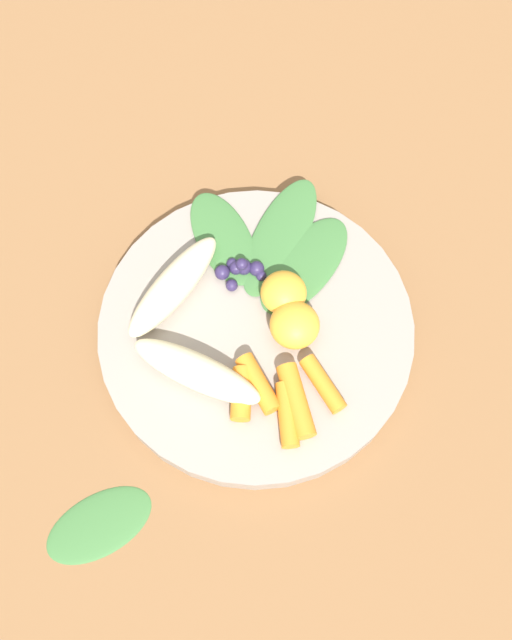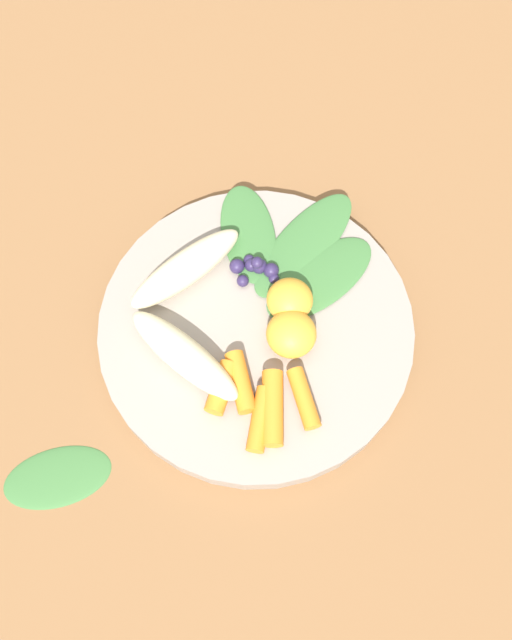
# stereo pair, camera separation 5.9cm
# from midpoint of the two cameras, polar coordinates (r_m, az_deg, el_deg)

# --- Properties ---
(ground_plane) EXTENTS (2.40, 2.40, 0.00)m
(ground_plane) POSITION_cam_midpoint_polar(r_m,az_deg,el_deg) (0.62, -2.70, -1.55)
(ground_plane) COLOR brown
(bowl) EXTENTS (0.29, 0.29, 0.02)m
(bowl) POSITION_cam_midpoint_polar(r_m,az_deg,el_deg) (0.61, -2.75, -1.14)
(bowl) COLOR gray
(bowl) RESTS_ON ground_plane
(banana_peeled_left) EXTENTS (0.12, 0.07, 0.03)m
(banana_peeled_left) POSITION_cam_midpoint_polar(r_m,az_deg,el_deg) (0.57, -8.23, -4.62)
(banana_peeled_left) COLOR beige
(banana_peeled_left) RESTS_ON bowl
(banana_peeled_right) EXTENTS (0.05, 0.12, 0.03)m
(banana_peeled_right) POSITION_cam_midpoint_polar(r_m,az_deg,el_deg) (0.61, -9.91, 2.59)
(banana_peeled_right) COLOR beige
(banana_peeled_right) RESTS_ON bowl
(orange_segment_near) EXTENTS (0.04, 0.04, 0.03)m
(orange_segment_near) POSITION_cam_midpoint_polar(r_m,az_deg,el_deg) (0.59, -0.09, 1.74)
(orange_segment_near) COLOR #F4A833
(orange_segment_near) RESTS_ON bowl
(orange_segment_far) EXTENTS (0.04, 0.04, 0.03)m
(orange_segment_far) POSITION_cam_midpoint_polar(r_m,az_deg,el_deg) (0.58, 0.48, -0.78)
(orange_segment_far) COLOR #F4A833
(orange_segment_far) RESTS_ON bowl
(carrot_front) EXTENTS (0.04, 0.05, 0.02)m
(carrot_front) POSITION_cam_midpoint_polar(r_m,az_deg,el_deg) (0.57, -4.23, -6.73)
(carrot_front) COLOR orange
(carrot_front) RESTS_ON bowl
(carrot_mid_left) EXTENTS (0.06, 0.03, 0.02)m
(carrot_mid_left) POSITION_cam_midpoint_polar(r_m,az_deg,el_deg) (0.57, -2.76, -5.88)
(carrot_mid_left) COLOR orange
(carrot_mid_left) RESTS_ON bowl
(carrot_mid_right) EXTENTS (0.05, 0.05, 0.02)m
(carrot_mid_right) POSITION_cam_midpoint_polar(r_m,az_deg,el_deg) (0.57, -0.28, -8.55)
(carrot_mid_right) COLOR orange
(carrot_mid_right) RESTS_ON bowl
(carrot_rear) EXTENTS (0.07, 0.05, 0.02)m
(carrot_rear) POSITION_cam_midpoint_polar(r_m,az_deg,el_deg) (0.57, 0.51, -7.37)
(carrot_rear) COLOR orange
(carrot_rear) RESTS_ON bowl
(carrot_small) EXTENTS (0.06, 0.03, 0.02)m
(carrot_small) POSITION_cam_midpoint_polar(r_m,az_deg,el_deg) (0.57, 2.76, -6.01)
(carrot_small) COLOR orange
(carrot_small) RESTS_ON bowl
(blueberry_pile) EXTENTS (0.04, 0.04, 0.02)m
(blueberry_pile) POSITION_cam_midpoint_polar(r_m,az_deg,el_deg) (0.62, -4.07, 4.05)
(blueberry_pile) COLOR #2D234C
(blueberry_pile) RESTS_ON bowl
(kale_leaf_left) EXTENTS (0.07, 0.13, 0.00)m
(kale_leaf_left) POSITION_cam_midpoint_polar(r_m,az_deg,el_deg) (0.62, 1.53, 4.46)
(kale_leaf_left) COLOR #3D7038
(kale_leaf_left) RESTS_ON bowl
(kale_leaf_right) EXTENTS (0.10, 0.15, 0.00)m
(kale_leaf_right) POSITION_cam_midpoint_polar(r_m,az_deg,el_deg) (0.64, -0.52, 6.98)
(kale_leaf_right) COLOR #3D7038
(kale_leaf_right) RESTS_ON bowl
(kale_leaf_rear) EXTENTS (0.12, 0.09, 0.00)m
(kale_leaf_rear) POSITION_cam_midpoint_polar(r_m,az_deg,el_deg) (0.64, -5.49, 6.78)
(kale_leaf_rear) COLOR #3D7038
(kale_leaf_rear) RESTS_ON bowl
(kale_leaf_stray) EXTENTS (0.08, 0.10, 0.01)m
(kale_leaf_stray) POSITION_cam_midpoint_polar(r_m,az_deg,el_deg) (0.60, -16.28, -16.94)
(kale_leaf_stray) COLOR #3D7038
(kale_leaf_stray) RESTS_ON ground_plane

